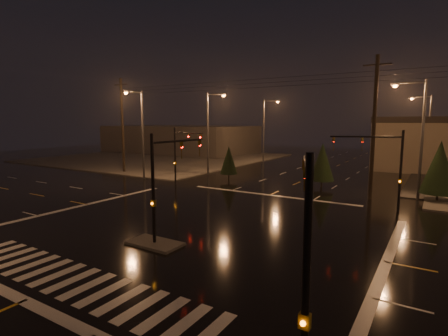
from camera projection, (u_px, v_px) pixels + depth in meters
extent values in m
plane|color=black|center=(198.00, 226.00, 22.25)|extent=(140.00, 140.00, 0.00)
cube|color=#484640|center=(161.00, 158.00, 63.16)|extent=(36.00, 36.00, 0.12)
cube|color=#484640|center=(155.00, 243.00, 18.87)|extent=(3.00, 1.60, 0.15)
cube|color=beige|center=(72.00, 280.00, 14.66)|extent=(15.00, 2.60, 0.01)
cube|color=beige|center=(24.00, 301.00, 12.97)|extent=(16.00, 0.50, 0.01)
cube|color=beige|center=(270.00, 195.00, 31.53)|extent=(16.00, 0.50, 0.01)
cube|color=#433E3B|center=(181.00, 139.00, 75.52)|extent=(30.00, 18.00, 5.60)
cylinder|color=black|center=(153.00, 190.00, 18.48)|extent=(0.18, 0.18, 6.00)
cylinder|color=black|center=(179.00, 141.00, 20.04)|extent=(0.12, 4.50, 0.12)
imported|color=#594707|center=(200.00, 140.00, 21.76)|extent=(0.16, 0.20, 1.00)
cube|color=#594707|center=(153.00, 203.00, 18.57)|extent=(0.25, 0.18, 0.35)
cylinder|color=black|center=(401.00, 172.00, 25.24)|extent=(0.18, 0.18, 6.00)
cylinder|color=black|center=(366.00, 137.00, 25.41)|extent=(4.74, 1.82, 0.12)
imported|color=#594707|center=(334.00, 137.00, 25.87)|extent=(0.24, 0.22, 1.00)
cube|color=#594707|center=(400.00, 181.00, 25.34)|extent=(0.25, 0.18, 0.35)
cylinder|color=black|center=(175.00, 156.00, 36.17)|extent=(0.18, 0.18, 6.00)
cylinder|color=black|center=(188.00, 133.00, 33.89)|extent=(4.74, 1.82, 0.12)
imported|color=#594707|center=(201.00, 134.00, 32.15)|extent=(0.24, 0.22, 1.00)
cube|color=#594707|center=(175.00, 163.00, 36.26)|extent=(0.25, 0.18, 0.35)
cylinder|color=black|center=(306.00, 291.00, 7.53)|extent=(0.18, 0.18, 6.00)
cylinder|color=black|center=(307.00, 165.00, 9.14)|extent=(1.48, 3.80, 0.12)
imported|color=#594707|center=(305.00, 159.00, 10.89)|extent=(0.22, 0.24, 1.00)
cube|color=#594707|center=(305.00, 321.00, 7.62)|extent=(0.25, 0.18, 0.35)
cylinder|color=#38383A|center=(208.00, 135.00, 42.75)|extent=(0.24, 0.24, 10.00)
cylinder|color=#38383A|center=(216.00, 94.00, 41.49)|extent=(2.40, 0.14, 0.14)
cube|color=#38383A|center=(224.00, 94.00, 40.92)|extent=(0.70, 0.30, 0.18)
sphere|color=orange|center=(224.00, 95.00, 40.94)|extent=(0.32, 0.32, 0.32)
cylinder|color=#38383A|center=(264.00, 131.00, 56.25)|extent=(0.24, 0.24, 10.00)
cylinder|color=#38383A|center=(271.00, 101.00, 54.98)|extent=(2.40, 0.14, 0.14)
cube|color=#38383A|center=(278.00, 101.00, 54.42)|extent=(0.70, 0.30, 0.18)
sphere|color=orange|center=(278.00, 102.00, 54.43)|extent=(0.32, 0.32, 0.32)
cylinder|color=#38383A|center=(422.00, 141.00, 29.10)|extent=(0.24, 0.24, 10.00)
cylinder|color=#38383A|center=(410.00, 83.00, 29.08)|extent=(2.40, 0.14, 0.14)
cube|color=#38383A|center=(395.00, 84.00, 29.66)|extent=(0.70, 0.30, 0.18)
sphere|color=orange|center=(395.00, 86.00, 29.68)|extent=(0.32, 0.32, 0.32)
cylinder|color=#38383A|center=(429.00, 134.00, 45.96)|extent=(0.24, 0.24, 10.00)
cylinder|color=#38383A|center=(421.00, 97.00, 45.95)|extent=(2.40, 0.14, 0.14)
cube|color=#38383A|center=(412.00, 98.00, 46.53)|extent=(0.70, 0.30, 0.18)
sphere|color=orange|center=(412.00, 99.00, 46.54)|extent=(0.32, 0.32, 0.32)
cylinder|color=#38383A|center=(143.00, 136.00, 39.61)|extent=(0.24, 0.24, 10.00)
cylinder|color=#38383A|center=(133.00, 92.00, 37.96)|extent=(0.14, 2.40, 0.14)
cube|color=#38383A|center=(126.00, 92.00, 37.04)|extent=(0.30, 0.70, 0.18)
sphere|color=orange|center=(126.00, 93.00, 37.05)|extent=(0.32, 0.32, 0.32)
cylinder|color=black|center=(122.00, 126.00, 44.71)|extent=(0.32, 0.32, 12.00)
cube|color=black|center=(121.00, 85.00, 44.01)|extent=(2.20, 0.12, 0.12)
cylinder|color=black|center=(374.00, 129.00, 29.10)|extent=(0.32, 0.32, 12.00)
cube|color=black|center=(377.00, 65.00, 28.40)|extent=(2.20, 0.12, 0.12)
cylinder|color=black|center=(437.00, 197.00, 28.93)|extent=(0.18, 0.18, 0.70)
cone|color=black|center=(440.00, 167.00, 28.59)|extent=(2.80, 2.80, 4.37)
cylinder|color=black|center=(229.00, 177.00, 39.64)|extent=(0.18, 0.18, 0.70)
cone|color=black|center=(229.00, 160.00, 39.38)|extent=(2.00, 2.00, 3.12)
cylinder|color=black|center=(321.00, 184.00, 35.21)|extent=(0.18, 0.18, 0.70)
cone|color=black|center=(322.00, 162.00, 34.91)|extent=(2.42, 2.42, 3.79)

